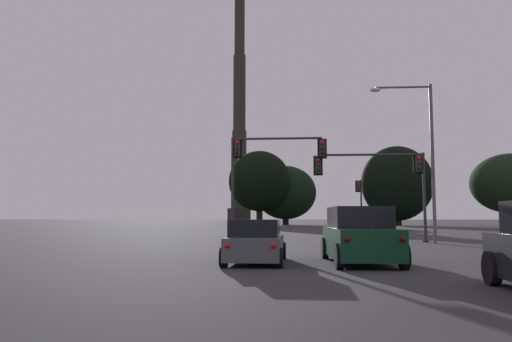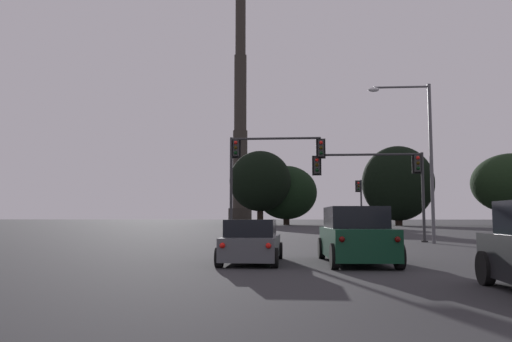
# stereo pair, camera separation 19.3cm
# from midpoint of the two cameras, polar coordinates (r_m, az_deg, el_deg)

# --- Properties ---
(hatchback_left_lane_second) EXTENTS (1.94, 4.12, 1.44)m
(hatchback_left_lane_second) POSITION_cam_midpoint_polar(r_m,az_deg,el_deg) (16.72, -0.36, -8.22)
(hatchback_left_lane_second) COLOR #4C4F54
(hatchback_left_lane_second) RESTS_ON ground_plane
(suv_center_lane_second) EXTENTS (2.30, 4.98, 1.86)m
(suv_center_lane_second) POSITION_cam_midpoint_polar(r_m,az_deg,el_deg) (16.97, 11.41, -7.28)
(suv_center_lane_second) COLOR #0F3823
(suv_center_lane_second) RESTS_ON ground_plane
(traffic_light_overhead_left) EXTENTS (6.05, 0.50, 6.49)m
(traffic_light_overhead_left) POSITION_cam_midpoint_polar(r_m,az_deg,el_deg) (30.93, 0.66, 1.14)
(traffic_light_overhead_left) COLOR #2D2D30
(traffic_light_overhead_left) RESTS_ON ground_plane
(traffic_light_overhead_right) EXTENTS (6.92, 0.50, 5.48)m
(traffic_light_overhead_right) POSITION_cam_midpoint_polar(r_m,az_deg,el_deg) (31.73, 14.36, -0.19)
(traffic_light_overhead_right) COLOR #2D2D30
(traffic_light_overhead_right) RESTS_ON ground_plane
(traffic_light_far_right) EXTENTS (0.78, 0.50, 5.45)m
(traffic_light_far_right) POSITION_cam_midpoint_polar(r_m,az_deg,el_deg) (54.06, 11.68, -2.98)
(traffic_light_far_right) COLOR #2D2D30
(traffic_light_far_right) RESTS_ON ground_plane
(street_lamp) EXTENTS (3.62, 0.36, 9.31)m
(street_lamp) POSITION_cam_midpoint_polar(r_m,az_deg,el_deg) (30.62, 18.33, 2.83)
(street_lamp) COLOR #56565B
(street_lamp) RESTS_ON ground_plane
(smokestack) EXTENTS (5.54, 5.54, 59.49)m
(smokestack) POSITION_cam_midpoint_polar(r_m,az_deg,el_deg) (120.58, -1.96, 5.12)
(smokestack) COLOR #2B2722
(smokestack) RESTS_ON ground_plane
(treeline_right_mid) EXTENTS (11.83, 10.64, 11.39)m
(treeline_right_mid) POSITION_cam_midpoint_polar(r_m,az_deg,el_deg) (96.56, 3.33, -2.48)
(treeline_right_mid) COLOR black
(treeline_right_mid) RESTS_ON ground_plane
(treeline_left_mid) EXTENTS (13.29, 11.96, 12.35)m
(treeline_left_mid) POSITION_cam_midpoint_polar(r_m,az_deg,el_deg) (95.37, 27.03, -1.27)
(treeline_left_mid) COLOR black
(treeline_left_mid) RESTS_ON ground_plane
(treeline_far_right) EXTENTS (11.37, 10.24, 13.73)m
(treeline_far_right) POSITION_cam_midpoint_polar(r_m,az_deg,el_deg) (92.09, 0.34, -1.17)
(treeline_far_right) COLOR black
(treeline_far_right) RESTS_ON ground_plane
(treeline_center_left) EXTENTS (12.49, 11.24, 13.98)m
(treeline_center_left) POSITION_cam_midpoint_polar(r_m,az_deg,el_deg) (90.99, 15.76, -1.37)
(treeline_center_left) COLOR black
(treeline_center_left) RESTS_ON ground_plane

